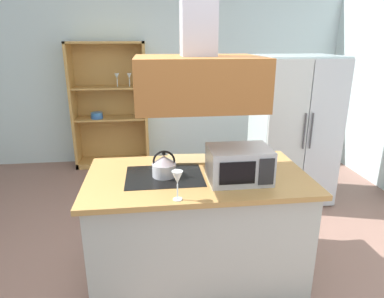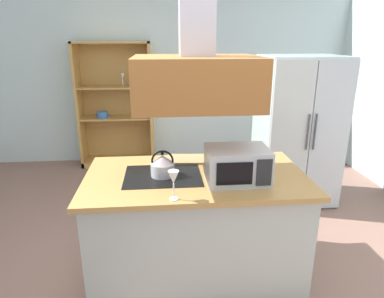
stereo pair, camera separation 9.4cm
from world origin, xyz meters
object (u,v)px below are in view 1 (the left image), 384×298
(kettle, at_px, (164,166))
(microwave, at_px, (239,164))
(cutting_board, at_px, (186,159))
(wine_glass_on_counter, at_px, (177,179))
(refrigerator, at_px, (293,130))
(dish_cabinet, at_px, (111,113))

(kettle, bearing_deg, microwave, -14.74)
(cutting_board, bearing_deg, wine_glass_on_counter, -100.47)
(refrigerator, xyz_separation_m, microwave, (-1.06, -1.47, 0.16))
(refrigerator, relative_size, cutting_board, 5.14)
(refrigerator, height_order, wine_glass_on_counter, refrigerator)
(dish_cabinet, bearing_deg, refrigerator, -32.49)
(microwave, distance_m, wine_glass_on_counter, 0.56)
(refrigerator, xyz_separation_m, wine_glass_on_counter, (-1.55, -1.73, 0.18))
(kettle, relative_size, wine_glass_on_counter, 1.02)
(kettle, height_order, wine_glass_on_counter, kettle)
(dish_cabinet, relative_size, cutting_board, 5.55)
(kettle, height_order, microwave, microwave)
(dish_cabinet, xyz_separation_m, microwave, (1.26, -2.94, 0.20))
(kettle, bearing_deg, wine_glass_on_counter, -80.41)
(wine_glass_on_counter, bearing_deg, refrigerator, 48.26)
(cutting_board, xyz_separation_m, microwave, (0.35, -0.49, 0.12))
(dish_cabinet, xyz_separation_m, kettle, (0.70, -2.80, 0.16))
(kettle, xyz_separation_m, wine_glass_on_counter, (0.07, -0.41, 0.06))
(microwave, bearing_deg, refrigerator, 54.11)
(kettle, distance_m, cutting_board, 0.41)
(dish_cabinet, xyz_separation_m, wine_glass_on_counter, (0.77, -3.21, 0.22))
(refrigerator, distance_m, cutting_board, 1.71)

